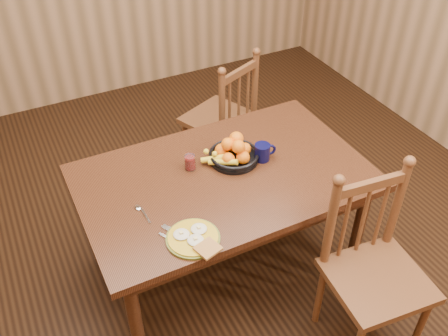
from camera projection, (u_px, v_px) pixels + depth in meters
name	position (u px, v px, depth m)	size (l,w,h in m)	color
room	(224.00, 79.00, 2.40)	(4.52, 5.02, 2.72)	black
dining_table	(224.00, 187.00, 2.83)	(1.60, 1.00, 0.75)	black
chair_far	(222.00, 118.00, 3.71)	(0.59, 0.58, 1.00)	#4E2E17
chair_near	(373.00, 271.00, 2.55)	(0.52, 0.50, 1.05)	#4E2E17
breakfast_plate	(194.00, 238.00, 2.38)	(0.26, 0.30, 0.04)	#59601E
fork	(169.00, 236.00, 2.41)	(0.08, 0.18, 0.00)	silver
spoon	(141.00, 210.00, 2.55)	(0.04, 0.16, 0.01)	silver
coffee_mug	(263.00, 152.00, 2.86)	(0.13, 0.09, 0.10)	black
juice_glass	(190.00, 163.00, 2.79)	(0.06, 0.06, 0.09)	silver
fruit_bowl	(233.00, 153.00, 2.84)	(0.32, 0.29, 0.17)	black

